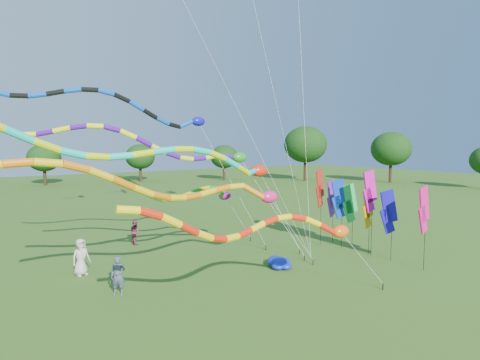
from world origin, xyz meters
TOP-DOWN VIEW (x-y plane):
  - ground at (0.00, 0.00)m, footprint 160.00×160.00m
  - tree_ring at (1.07, 0.99)m, footprint 119.78×118.62m
  - tube_kite_red at (-4.00, -0.82)m, footprint 11.82×1.28m
  - tube_kite_orange at (-5.36, 3.12)m, footprint 14.90×1.77m
  - tube_kite_purple at (-4.93, 6.24)m, footprint 13.24×3.82m
  - tube_kite_blue at (-6.32, 7.78)m, footprint 14.48×1.60m
  - tube_kite_cyan at (-5.01, 4.02)m, footprint 15.60×2.54m
  - tube_kite_green at (-2.94, 7.54)m, footprint 10.30×4.39m
  - banner_pole_red at (5.49, 6.35)m, footprint 1.12×0.48m
  - banner_pole_magenta_a at (6.05, -0.38)m, footprint 1.16×0.22m
  - banner_pole_blue_b at (5.89, 5.09)m, footprint 1.15×0.35m
  - banner_pole_violet at (6.71, 6.46)m, footprint 1.14×0.36m
  - banner_pole_orange at (6.13, 3.12)m, footprint 1.16×0.28m
  - banner_pole_green at (6.65, 4.89)m, footprint 1.15×0.35m
  - banner_pole_magenta_b at (5.99, 2.90)m, footprint 1.16×0.14m
  - banner_pole_blue_a at (6.13, 1.72)m, footprint 1.13×0.43m
  - blue_nylon_heap at (0.33, 4.16)m, footprint 1.53×1.32m
  - person_a at (-8.53, 8.86)m, footprint 1.03×0.81m
  - person_b at (-7.82, 5.21)m, footprint 0.74×0.66m
  - person_c at (-4.14, 13.35)m, footprint 0.61×0.78m

SIDE VIEW (x-z plane):
  - ground at x=0.00m, z-range 0.00..0.00m
  - blue_nylon_heap at x=0.33m, z-range -0.02..0.51m
  - person_c at x=-4.14m, z-range 0.00..1.59m
  - person_b at x=-7.82m, z-range 0.00..1.70m
  - person_a at x=-8.53m, z-range 0.00..1.84m
  - banner_pole_blue_a at x=6.13m, z-range 0.77..4.83m
  - banner_pole_green at x=6.65m, z-range 0.79..4.89m
  - banner_pole_orange at x=6.13m, z-range 0.80..4.92m
  - banner_pole_violet at x=6.71m, z-range 0.85..5.08m
  - banner_pole_blue_b at x=5.89m, z-range 0.94..5.35m
  - banner_pole_magenta_a at x=6.05m, z-range 0.97..5.43m
  - tube_kite_red at x=-4.00m, z-range 0.85..6.27m
  - banner_pole_red at x=5.49m, z-range 1.22..6.20m
  - banner_pole_magenta_b at x=5.99m, z-range 1.27..6.36m
  - tube_kite_green at x=-2.94m, z-range 1.08..6.74m
  - tube_kite_orange at x=-5.36m, z-range 1.35..8.02m
  - tree_ring at x=1.07m, z-range 0.65..10.34m
  - tube_kite_cyan at x=-5.01m, z-range 1.87..9.84m
  - tube_kite_purple at x=-4.93m, z-range 2.36..10.35m
  - tube_kite_blue at x=-6.32m, z-range 3.39..13.10m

